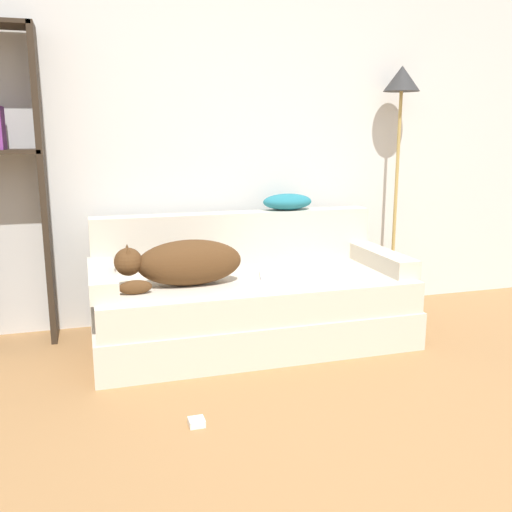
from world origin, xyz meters
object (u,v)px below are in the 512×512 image
dog (183,263)px  throw_pillow (287,202)px  laptop (289,275)px  bookshelf (2,170)px  couch (252,310)px  floor_lamp (400,108)px  power_adapter (197,422)px

dog → throw_pillow: bearing=30.6°
laptop → bookshelf: (-1.62, 0.47, 0.63)m
couch → throw_pillow: bearing=46.8°
bookshelf → couch: bearing=-16.9°
laptop → floor_lamp: size_ratio=0.23×
floor_lamp → bookshelf: bearing=179.6°
dog → floor_lamp: bearing=16.6°
dog → throw_pillow: size_ratio=2.13×
laptop → throw_pillow: throw_pillow is taller
couch → dog: 0.56m
couch → throw_pillow: throw_pillow is taller
bookshelf → dog: bearing=-27.5°
couch → power_adapter: size_ratio=27.28×
floor_lamp → power_adapter: size_ratio=24.69×
laptop → throw_pillow: bearing=87.4°
throw_pillow → bookshelf: bearing=179.0°
couch → laptop: laptop is taller
couch → floor_lamp: 1.77m
throw_pillow → power_adapter: bearing=-124.1°
laptop → throw_pillow: (0.15, 0.44, 0.39)m
couch → laptop: bearing=-11.6°
bookshelf → floor_lamp: bearing=-0.4°
floor_lamp → power_adapter: 2.61m
dog → laptop: bearing=2.9°
power_adapter → throw_pillow: bearing=55.9°
power_adapter → bookshelf: bearing=122.6°
power_adapter → couch: bearing=60.5°
laptop → bookshelf: size_ratio=0.21×
couch → power_adapter: couch is taller
couch → floor_lamp: floor_lamp is taller
laptop → power_adapter: bearing=-114.5°
dog → power_adapter: size_ratio=10.37×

